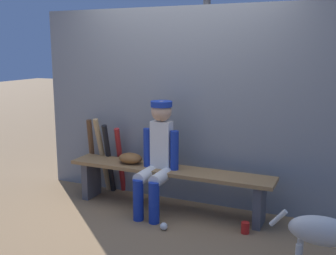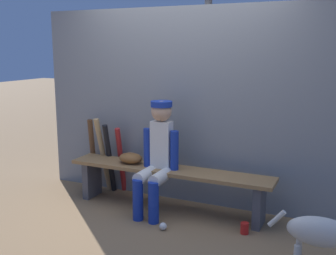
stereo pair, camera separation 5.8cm
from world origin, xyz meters
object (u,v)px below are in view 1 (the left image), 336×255
at_px(baseball_glove, 130,158).
at_px(bat_aluminum_black, 109,159).
at_px(cup_on_ground, 245,228).
at_px(dog, 330,233).
at_px(bat_wood_dark, 92,154).
at_px(cup_on_bench, 153,161).
at_px(dugout_bench, 168,178).
at_px(bat_wood_tan, 102,155).
at_px(player_seated, 157,153).
at_px(baseball, 164,226).
at_px(bat_aluminum_red, 120,160).

distance_m(baseball_glove, bat_aluminum_black, 0.45).
xyz_separation_m(cup_on_ground, dog, (0.76, -0.42, 0.28)).
distance_m(baseball_glove, dog, 2.25).
distance_m(bat_wood_dark, cup_on_bench, 1.00).
xyz_separation_m(dugout_bench, bat_wood_tan, (-0.96, 0.18, 0.10)).
bearing_deg(cup_on_bench, bat_wood_dark, 166.43).
xyz_separation_m(player_seated, dog, (1.76, -0.55, -0.32)).
height_order(cup_on_ground, dog, dog).
bearing_deg(baseball, dog, -6.50).
bearing_deg(player_seated, dog, -17.39).
bearing_deg(bat_wood_tan, bat_wood_dark, 164.02).
xyz_separation_m(bat_aluminum_red, cup_on_ground, (1.67, -0.50, -0.36)).
bearing_deg(baseball_glove, dog, -17.16).
relative_size(baseball, dog, 0.09).
relative_size(bat_aluminum_red, bat_aluminum_black, 0.94).
height_order(player_seated, baseball, player_seated).
distance_m(dugout_bench, bat_wood_tan, 0.98).
height_order(baseball, dog, dog).
relative_size(player_seated, cup_on_bench, 10.96).
relative_size(bat_aluminum_red, baseball, 11.22).
bearing_deg(dog, cup_on_bench, 160.28).
distance_m(dugout_bench, bat_wood_dark, 1.17).
xyz_separation_m(dugout_bench, baseball, (0.17, -0.49, -0.33)).
bearing_deg(bat_wood_dark, cup_on_bench, -13.57).
distance_m(dugout_bench, baseball_glove, 0.49).
distance_m(bat_aluminum_black, cup_on_ground, 1.87).
xyz_separation_m(player_seated, cup_on_ground, (1.00, -0.13, -0.60)).
relative_size(baseball_glove, bat_aluminum_black, 0.32).
height_order(bat_aluminum_black, bat_wood_tan, bat_wood_tan).
bearing_deg(bat_aluminum_black, baseball_glove, -24.36).
relative_size(baseball_glove, baseball, 3.78).
bearing_deg(baseball, bat_wood_dark, 151.10).
bearing_deg(bat_aluminum_black, dugout_bench, -11.87).
bearing_deg(bat_wood_tan, bat_aluminum_black, -1.56).
xyz_separation_m(player_seated, baseball, (0.25, -0.38, -0.62)).
distance_m(dugout_bench, bat_aluminum_red, 0.80).
bearing_deg(dog, player_seated, 162.61).
distance_m(bat_aluminum_black, bat_wood_dark, 0.29).
xyz_separation_m(player_seated, bat_aluminum_black, (-0.79, 0.29, -0.22)).
relative_size(baseball_glove, bat_aluminum_red, 0.34).
bearing_deg(cup_on_ground, dugout_bench, 165.55).
distance_m(cup_on_ground, cup_on_bench, 1.22).
bearing_deg(baseball_glove, cup_on_ground, -9.72).
relative_size(bat_wood_tan, cup_on_bench, 8.60).
height_order(player_seated, bat_wood_tan, player_seated).
relative_size(dugout_bench, cup_on_bench, 20.95).
xyz_separation_m(player_seated, bat_wood_dark, (-1.07, 0.35, -0.21)).
relative_size(bat_aluminum_black, cup_on_bench, 8.01).
xyz_separation_m(bat_wood_tan, cup_on_bench, (0.78, -0.18, 0.06)).
xyz_separation_m(bat_aluminum_red, baseball, (0.93, -0.75, -0.38)).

